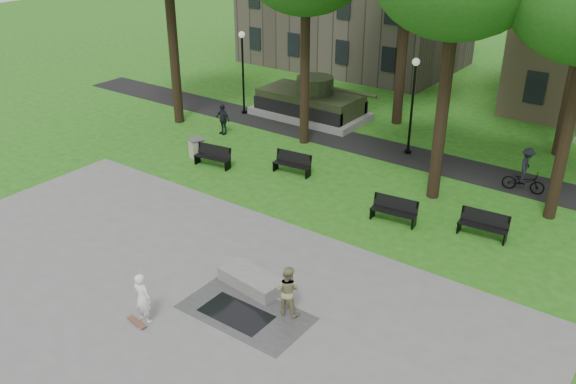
# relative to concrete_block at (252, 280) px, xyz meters

# --- Properties ---
(ground) EXTENTS (120.00, 120.00, 0.00)m
(ground) POSITION_rel_concrete_block_xyz_m (-1.48, 1.12, -0.24)
(ground) COLOR #215E16
(ground) RESTS_ON ground
(plaza) EXTENTS (22.00, 16.00, 0.02)m
(plaza) POSITION_rel_concrete_block_xyz_m (-1.48, -3.88, -0.23)
(plaza) COLOR gray
(plaza) RESTS_ON ground
(footpath) EXTENTS (44.00, 2.60, 0.01)m
(footpath) POSITION_rel_concrete_block_xyz_m (-1.48, 13.12, -0.24)
(footpath) COLOR black
(footpath) RESTS_ON ground
(building_left) EXTENTS (15.00, 10.00, 7.20)m
(building_left) POSITION_rel_concrete_block_xyz_m (-12.48, 27.62, 3.35)
(building_left) COLOR #4C443D
(building_left) RESTS_ON ground
(lamp_left) EXTENTS (0.36, 0.36, 4.73)m
(lamp_left) POSITION_rel_concrete_block_xyz_m (-11.48, 13.42, 2.55)
(lamp_left) COLOR black
(lamp_left) RESTS_ON ground
(lamp_mid) EXTENTS (0.36, 0.36, 4.73)m
(lamp_mid) POSITION_rel_concrete_block_xyz_m (-0.98, 13.42, 2.55)
(lamp_mid) COLOR black
(lamp_mid) RESTS_ON ground
(tank_monument) EXTENTS (7.45, 3.40, 2.40)m
(tank_monument) POSITION_rel_concrete_block_xyz_m (-7.94, 15.12, 0.61)
(tank_monument) COLOR gray
(tank_monument) RESTS_ON ground
(puddle) EXTENTS (2.20, 1.20, 0.00)m
(puddle) POSITION_rel_concrete_block_xyz_m (0.54, -1.43, -0.22)
(puddle) COLOR black
(puddle) RESTS_ON plaza
(concrete_block) EXTENTS (2.30, 1.24, 0.45)m
(concrete_block) POSITION_rel_concrete_block_xyz_m (0.00, 0.00, 0.00)
(concrete_block) COLOR gray
(concrete_block) RESTS_ON plaza
(skateboard) EXTENTS (0.80, 0.30, 0.07)m
(skateboard) POSITION_rel_concrete_block_xyz_m (-1.52, -3.54, -0.19)
(skateboard) COLOR brown
(skateboard) RESTS_ON plaza
(skateboarder) EXTENTS (0.63, 0.44, 1.65)m
(skateboarder) POSITION_rel_concrete_block_xyz_m (-1.44, -3.29, 0.60)
(skateboarder) COLOR white
(skateboarder) RESTS_ON plaza
(friend_watching) EXTENTS (0.89, 0.74, 1.63)m
(friend_watching) POSITION_rel_concrete_block_xyz_m (1.78, -0.47, 0.59)
(friend_watching) COLOR #938C5F
(friend_watching) RESTS_ON plaza
(pedestrian_walker) EXTENTS (1.01, 0.52, 1.65)m
(pedestrian_walker) POSITION_rel_concrete_block_xyz_m (-10.18, 10.11, 0.58)
(pedestrian_walker) COLOR black
(pedestrian_walker) RESTS_ON ground
(cyclist) EXTENTS (1.82, 1.06, 1.99)m
(cyclist) POSITION_rel_concrete_block_xyz_m (4.93, 12.36, 0.57)
(cyclist) COLOR black
(cyclist) RESTS_ON ground
(park_bench_0) EXTENTS (1.85, 0.78, 1.00)m
(park_bench_0) POSITION_rel_concrete_block_xyz_m (-7.67, 6.60, 0.28)
(park_bench_0) COLOR black
(park_bench_0) RESTS_ON ground
(park_bench_1) EXTENTS (1.84, 0.71, 1.00)m
(park_bench_1) POSITION_rel_concrete_block_xyz_m (-4.17, 8.11, 0.28)
(park_bench_1) COLOR black
(park_bench_1) RESTS_ON ground
(park_bench_2) EXTENTS (1.84, 0.73, 1.00)m
(park_bench_2) POSITION_rel_concrete_block_xyz_m (1.71, 6.68, 0.28)
(park_bench_2) COLOR black
(park_bench_2) RESTS_ON ground
(park_bench_3) EXTENTS (1.83, 0.67, 1.00)m
(park_bench_3) POSITION_rel_concrete_block_xyz_m (4.91, 7.58, 0.28)
(park_bench_3) COLOR black
(park_bench_3) RESTS_ON ground
(trash_bin) EXTENTS (0.87, 0.87, 0.96)m
(trash_bin) POSITION_rel_concrete_block_xyz_m (-9.04, 6.90, 0.24)
(trash_bin) COLOR #B7B196
(trash_bin) RESTS_ON ground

